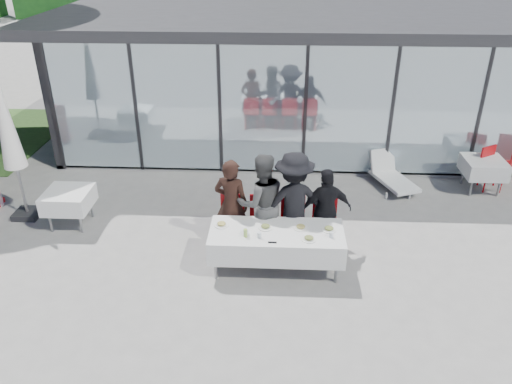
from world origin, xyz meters
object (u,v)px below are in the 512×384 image
plate_a (222,224)px  juice_bottle (245,233)px  plate_c (301,227)px  spare_chair_a (490,166)px  diner_chair_a (232,218)px  folded_eyeglasses (272,242)px  diner_b (261,203)px  lounger (390,174)px  diner_d (326,210)px  market_umbrella (7,129)px  diner_chair_c (293,220)px  plate_b (265,227)px  diner_chair_b (262,219)px  plate_extra (309,238)px  diner_a (231,205)px  diner_chair_d (325,220)px  spare_table_right (484,167)px  dining_table (276,242)px  diner_c (294,202)px

plate_a → juice_bottle: bearing=-37.0°
plate_c → spare_chair_a: (4.33, 3.21, -0.24)m
diner_chair_a → plate_a: size_ratio=4.02×
folded_eyeglasses → diner_b: bearing=102.1°
plate_a → lounger: (3.52, 3.22, -0.52)m
plate_c → juice_bottle: juice_bottle is taller
diner_d → market_umbrella: 6.14m
diner_chair_c → plate_b: bearing=-125.9°
diner_chair_b → plate_extra: (0.81, -0.99, 0.24)m
diner_chair_b → diner_d: 1.18m
diner_chair_c → lounger: 3.48m
diner_a → diner_chair_d: 1.72m
plate_extra → spare_table_right: bearing=40.4°
dining_table → diner_chair_b: diner_chair_b is taller
plate_a → folded_eyeglasses: 1.00m
diner_chair_c → juice_bottle: 1.26m
dining_table → spare_table_right: bearing=35.0°
plate_extra → lounger: size_ratio=0.17×
diner_chair_c → plate_a: bearing=-153.3°
plate_c → diner_c: bearing=102.0°
plate_b → dining_table: bearing=-25.3°
diner_b → plate_extra: size_ratio=7.63×
diner_chair_b → diner_chair_d: same height
diner_chair_d → market_umbrella: 6.18m
dining_table → diner_b: diner_b is taller
plate_c → diner_d: bearing=50.1°
diner_c → diner_d: diner_c is taller
diner_chair_b → diner_chair_c: (0.57, 0.00, 0.00)m
diner_d → plate_c: (-0.46, -0.55, -0.02)m
diner_d → plate_a: bearing=3.9°
juice_bottle → spare_table_right: (5.06, 3.38, -0.26)m
diner_b → lounger: 3.98m
plate_extra → plate_b: bearing=155.5°
lounger → plate_a: bearing=-137.5°
diner_c → plate_b: (-0.48, -0.57, -0.17)m
plate_a → market_umbrella: bearing=161.6°
diner_chair_b → lounger: (2.86, 2.60, -0.28)m
dining_table → diner_c: diner_c is taller
diner_chair_b → folded_eyeglasses: diner_chair_b is taller
diner_b → juice_bottle: diner_b is taller
diner_a → diner_d: bearing=-164.9°
folded_eyeglasses → spare_chair_a: (4.80, 3.67, -0.22)m
diner_chair_a → plate_b: 0.94m
diner_chair_b → folded_eyeglasses: 1.15m
diner_d → spare_table_right: diner_d is taller
diner_chair_d → juice_bottle: bearing=-145.6°
plate_c → plate_extra: same height
diner_chair_c → plate_extra: bearing=-76.3°
spare_chair_a → dining_table: bearing=-145.0°
spare_chair_a → lounger: (-2.16, 0.04, -0.28)m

